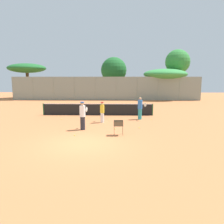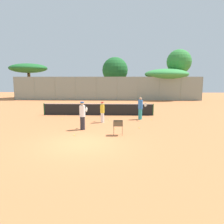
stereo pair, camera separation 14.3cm
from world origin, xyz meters
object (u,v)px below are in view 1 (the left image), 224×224
player_white_outfit (140,108)px  parked_car (129,94)px  ball_cart (119,124)px  tennis_net (98,109)px  player_red_cap (102,112)px  player_yellow_shirt (83,115)px

player_white_outfit → parked_car: player_white_outfit is taller
parked_car → ball_cart: bearing=-94.3°
ball_cart → tennis_net: bearing=105.2°
player_white_outfit → parked_car: (0.10, 19.66, -0.27)m
tennis_net → player_white_outfit: bearing=-27.7°
tennis_net → player_white_outfit: size_ratio=5.53×
player_red_cap → ball_cart: size_ratio=1.81×
player_red_cap → player_yellow_shirt: 2.61m
tennis_net → player_yellow_shirt: 5.68m
player_white_outfit → player_yellow_shirt: bearing=-89.2°
player_white_outfit → player_red_cap: (-3.01, -1.37, -0.11)m
player_yellow_shirt → ball_cart: (2.36, -1.32, -0.31)m
tennis_net → parked_car: bearing=78.0°
player_white_outfit → parked_car: bearing=138.4°
player_red_cap → parked_car: size_ratio=0.38×
player_white_outfit → player_yellow_shirt: size_ratio=0.99×
player_white_outfit → player_red_cap: player_white_outfit is taller
parked_car → player_red_cap: bearing=-98.4°
player_white_outfit → player_yellow_shirt: 5.56m
player_red_cap → parked_car: (3.11, 21.03, -0.16)m
player_white_outfit → ball_cart: (-1.77, -5.04, -0.29)m
player_yellow_shirt → ball_cart: bearing=-98.5°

